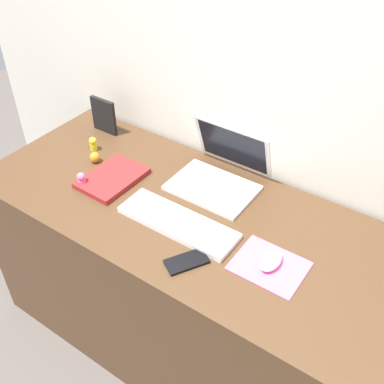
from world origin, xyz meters
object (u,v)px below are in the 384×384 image
toy_figurine_pink (82,180)px  picture_frame (104,116)px  toy_figurine_orange (95,157)px  laptop (222,169)px  keyboard (178,223)px  notebook_pad (112,178)px  cell_phone (187,262)px  toy_figurine_yellow (93,143)px  mouse (271,260)px

toy_figurine_pink → picture_frame: bearing=120.2°
toy_figurine_orange → laptop: bearing=20.7°
picture_frame → keyboard: bearing=-26.5°
notebook_pad → toy_figurine_orange: bearing=161.2°
cell_phone → picture_frame: bearing=-179.7°
picture_frame → toy_figurine_pink: bearing=-59.8°
laptop → toy_figurine_pink: 0.51m
notebook_pad → picture_frame: size_ratio=1.60×
laptop → toy_figurine_yellow: 0.54m
mouse → toy_figurine_orange: toy_figurine_orange is taller
cell_phone → picture_frame: size_ratio=0.85×
notebook_pad → toy_figurine_yellow: size_ratio=4.21×
keyboard → toy_figurine_pink: size_ratio=7.11×
keyboard → toy_figurine_orange: 0.49m
laptop → toy_figurine_pink: laptop is taller
mouse → cell_phone: mouse is taller
picture_frame → toy_figurine_yellow: bearing=-66.2°
keyboard → picture_frame: bearing=153.5°
keyboard → toy_figurine_pink: (-0.41, -0.03, 0.02)m
toy_figurine_yellow → toy_figurine_orange: bearing=-42.1°
toy_figurine_yellow → picture_frame: bearing=113.8°
toy_figurine_yellow → toy_figurine_pink: size_ratio=0.99×
keyboard → cell_phone: keyboard is taller
toy_figurine_pink → keyboard: bearing=4.2°
keyboard → toy_figurine_orange: toy_figurine_orange is taller
laptop → notebook_pad: (-0.33, -0.22, -0.04)m
cell_phone → toy_figurine_orange: toy_figurine_orange is taller
laptop → toy_figurine_yellow: size_ratio=5.26×
cell_phone → notebook_pad: bearing=-170.6°
keyboard → mouse: (0.33, 0.01, 0.01)m
mouse → notebook_pad: 0.67m
notebook_pad → laptop: bearing=35.3°
picture_frame → toy_figurine_yellow: picture_frame is taller
notebook_pad → toy_figurine_yellow: (-0.20, 0.11, 0.02)m
picture_frame → toy_figurine_yellow: size_ratio=2.63×
toy_figurine_yellow → toy_figurine_pink: same height
toy_figurine_pink → toy_figurine_yellow: bearing=124.1°
notebook_pad → toy_figurine_yellow: toy_figurine_yellow is taller
toy_figurine_pink → toy_figurine_orange: toy_figurine_pink is taller
toy_figurine_yellow → toy_figurine_pink: 0.24m
keyboard → toy_figurine_yellow: size_ratio=7.19×
toy_figurine_yellow → toy_figurine_orange: 0.09m
laptop → toy_figurine_orange: size_ratio=6.91×
toy_figurine_yellow → toy_figurine_orange: size_ratio=1.31×
laptop → notebook_pad: size_ratio=1.25×
toy_figurine_orange → cell_phone: bearing=-20.9°
mouse → picture_frame: size_ratio=0.64×
picture_frame → toy_figurine_orange: bearing=-57.0°
keyboard → toy_figurine_orange: (-0.47, 0.11, 0.01)m
toy_figurine_pink → laptop: bearing=38.1°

